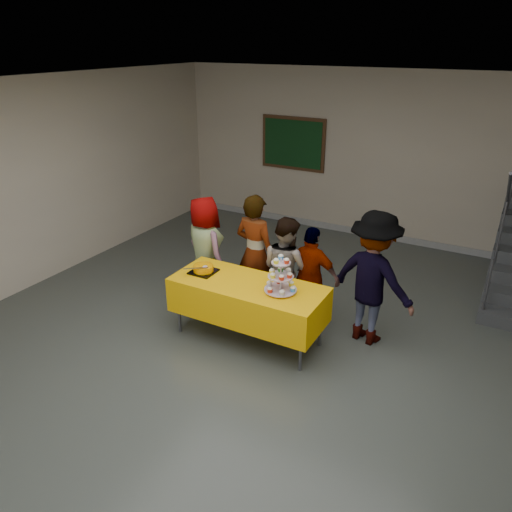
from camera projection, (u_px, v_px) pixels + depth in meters
The scene contains 10 objects.
room_shell at pixel (240, 196), 4.56m from camera, with size 10.00×10.04×3.02m.
bake_table at pixel (248, 299), 6.04m from camera, with size 1.88×0.78×0.77m.
cupcake_stand at pixel (281, 279), 5.69m from camera, with size 0.38×0.38×0.44m.
bear_cake at pixel (203, 268), 6.21m from camera, with size 0.32×0.36×0.12m.
schoolchild_a at pixel (205, 250), 6.93m from camera, with size 0.74×0.48×1.51m, color slate.
schoolchild_b at pixel (255, 253), 6.67m from camera, with size 0.59×0.39×1.63m, color slate.
schoolchild_c at pixel (286, 269), 6.45m from camera, with size 0.69×0.54×1.42m, color slate.
schoolchild_d at pixel (311, 276), 6.38m from camera, with size 0.78×0.32×1.33m, color slate.
schoolchild_e at pixel (373, 278), 5.93m from camera, with size 1.08×0.62×1.67m, color slate.
noticeboard at pixel (293, 143), 9.52m from camera, with size 1.30×0.05×1.00m.
Camera 1 is at (2.26, -3.76, 3.47)m, focal length 35.00 mm.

